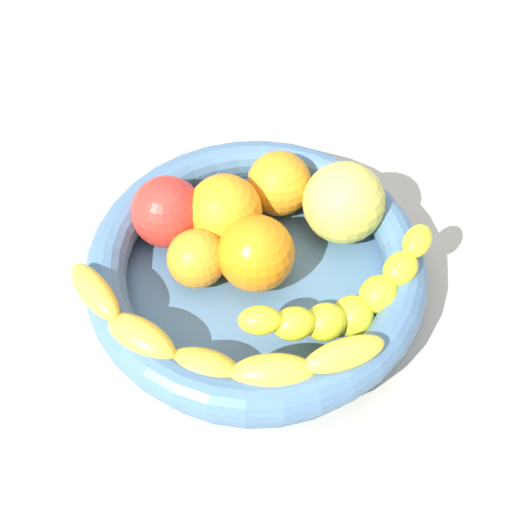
# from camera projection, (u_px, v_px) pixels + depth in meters

# --- Properties ---
(kitchen_counter) EXTENTS (1.20, 1.20, 0.03)m
(kitchen_counter) POSITION_uv_depth(u_px,v_px,m) (256.00, 299.00, 0.65)
(kitchen_counter) COLOR #AFA89A
(kitchen_counter) RESTS_ON ground
(fruit_bowl) EXTENTS (0.30, 0.30, 0.06)m
(fruit_bowl) POSITION_uv_depth(u_px,v_px,m) (256.00, 271.00, 0.61)
(fruit_bowl) COLOR #486C91
(fruit_bowl) RESTS_ON kitchen_counter
(banana_draped_left) EXTENTS (0.20, 0.19, 0.05)m
(banana_draped_left) POSITION_uv_depth(u_px,v_px,m) (208.00, 352.00, 0.54)
(banana_draped_left) COLOR yellow
(banana_draped_left) RESTS_ON fruit_bowl
(banana_draped_right) EXTENTS (0.06, 0.20, 0.06)m
(banana_draped_right) POSITION_uv_depth(u_px,v_px,m) (350.00, 301.00, 0.57)
(banana_draped_right) COLOR yellow
(banana_draped_right) RESTS_ON fruit_bowl
(orange_front) EXTENTS (0.06, 0.06, 0.06)m
(orange_front) POSITION_uv_depth(u_px,v_px,m) (279.00, 183.00, 0.65)
(orange_front) COLOR orange
(orange_front) RESTS_ON fruit_bowl
(orange_mid_left) EXTENTS (0.07, 0.07, 0.07)m
(orange_mid_left) POSITION_uv_depth(u_px,v_px,m) (225.00, 211.00, 0.62)
(orange_mid_left) COLOR orange
(orange_mid_left) RESTS_ON fruit_bowl
(orange_mid_right) EXTENTS (0.07, 0.07, 0.07)m
(orange_mid_right) POSITION_uv_depth(u_px,v_px,m) (254.00, 252.00, 0.60)
(orange_mid_right) COLOR orange
(orange_mid_right) RESTS_ON fruit_bowl
(orange_rear) EXTENTS (0.05, 0.05, 0.05)m
(orange_rear) POSITION_uv_depth(u_px,v_px,m) (197.00, 259.00, 0.60)
(orange_rear) COLOR orange
(orange_rear) RESTS_ON fruit_bowl
(tomato_red) EXTENTS (0.07, 0.07, 0.07)m
(tomato_red) POSITION_uv_depth(u_px,v_px,m) (167.00, 212.00, 0.62)
(tomato_red) COLOR red
(tomato_red) RESTS_ON fruit_bowl
(apple_yellow) EXTENTS (0.07, 0.07, 0.07)m
(apple_yellow) POSITION_uv_depth(u_px,v_px,m) (344.00, 203.00, 0.62)
(apple_yellow) COLOR #D9CE52
(apple_yellow) RESTS_ON fruit_bowl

